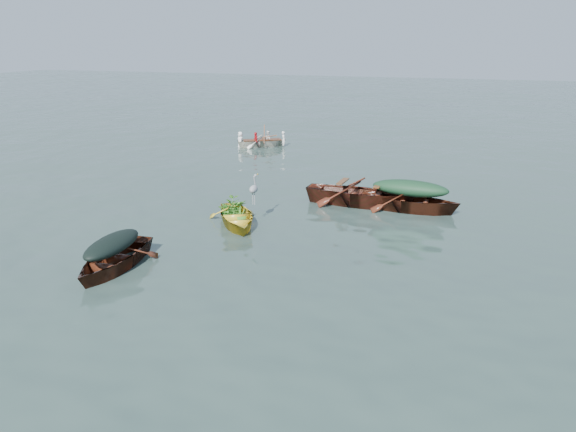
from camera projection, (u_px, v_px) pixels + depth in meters
name	position (u px, v px, depth m)	size (l,w,h in m)	color
ground	(263.00, 244.00, 15.20)	(140.00, 140.00, 0.00)	#30433D
yellow_dinghy	(236.00, 225.00, 16.76)	(1.41, 3.26, 0.88)	gold
dark_covered_boat	(114.00, 269.00, 13.55)	(1.39, 3.73, 0.93)	#492011
green_tarp_boat	(409.00, 211.00, 18.12)	(1.38, 4.43, 1.04)	#521E13
open_wooden_boat	(360.00, 205.00, 18.71)	(1.58, 5.09, 1.23)	#4F1C13
rowed_boat	(262.00, 147.00, 28.88)	(1.05, 3.51, 0.79)	white
dark_tarp_cover	(112.00, 243.00, 13.35)	(0.76, 2.05, 0.40)	black
green_tarp_cover	(410.00, 188.00, 17.88)	(0.76, 2.43, 0.52)	#16371E
thwart_benches	(361.00, 187.00, 18.52)	(0.95, 2.54, 0.04)	#532D13
heron	(254.00, 194.00, 16.67)	(0.28, 0.40, 0.92)	gray
dinghy_weeds	(234.00, 196.00, 17.05)	(0.70, 0.90, 0.60)	#326219
rowers	(262.00, 132.00, 28.64)	(0.95, 2.45, 0.76)	silver
oars	(262.00, 138.00, 28.75)	(2.60, 0.60, 0.06)	brown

